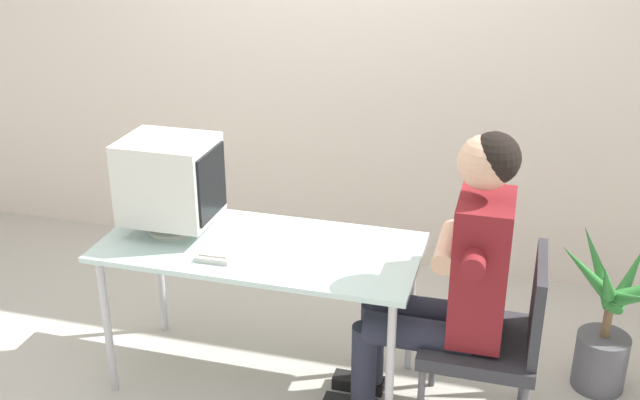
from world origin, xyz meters
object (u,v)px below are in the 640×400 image
at_px(crt_monitor, 170,180).
at_px(keyboard, 228,240).
at_px(office_chair, 496,333).
at_px(potted_plant, 608,324).
at_px(desk, 260,257).
at_px(person_seated, 454,272).

bearing_deg(crt_monitor, keyboard, -11.21).
bearing_deg(office_chair, potted_plant, 40.07).
bearing_deg(keyboard, crt_monitor, 168.79).
bearing_deg(keyboard, desk, 10.26).
height_order(crt_monitor, person_seated, person_seated).
relative_size(keyboard, person_seated, 0.31).
bearing_deg(keyboard, person_seated, -1.22).
height_order(office_chair, potted_plant, office_chair).
xyz_separation_m(crt_monitor, keyboard, (0.29, -0.06, -0.24)).
relative_size(desk, person_seated, 1.06).
relative_size(desk, crt_monitor, 3.20).
relative_size(crt_monitor, office_chair, 0.54).
height_order(crt_monitor, potted_plant, crt_monitor).
xyz_separation_m(keyboard, office_chair, (1.20, -0.02, -0.27)).
distance_m(desk, person_seated, 0.87).
xyz_separation_m(crt_monitor, person_seated, (1.30, -0.08, -0.24)).
xyz_separation_m(keyboard, person_seated, (1.01, -0.02, -0.00)).
bearing_deg(potted_plant, office_chair, -139.93).
bearing_deg(desk, person_seated, -3.11).
bearing_deg(potted_plant, desk, -166.75).
height_order(crt_monitor, keyboard, crt_monitor).
xyz_separation_m(office_chair, potted_plant, (0.49, 0.41, -0.12)).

